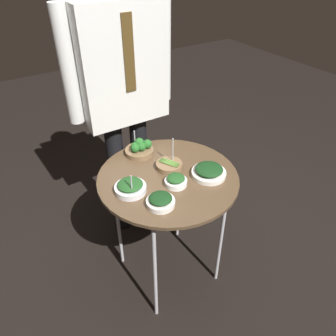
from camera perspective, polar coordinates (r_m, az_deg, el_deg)
name	(u,v)px	position (r m, az deg, el deg)	size (l,w,h in m)	color
ground_plane	(168,269)	(2.19, 0.00, -17.14)	(8.00, 8.00, 0.00)	black
serving_cart	(168,184)	(1.69, 0.00, -2.77)	(0.72, 0.72, 0.75)	brown
bowl_asparagus_back_left	(169,165)	(1.70, 0.22, 0.50)	(0.14, 0.14, 0.16)	brown
bowl_spinach_front_left	(176,181)	(1.59, 1.38, -2.24)	(0.11, 0.11, 0.05)	white
bowl_broccoli_center	(140,149)	(1.82, -4.94, 3.40)	(0.16, 0.16, 0.12)	brown
bowl_spinach_front_right	(130,187)	(1.56, -6.57, -3.36)	(0.15, 0.15, 0.12)	silver
bowl_spinach_mid_left	(209,172)	(1.66, 7.13, -0.61)	(0.18, 0.18, 0.06)	silver
bowl_spinach_front_center	(161,201)	(1.48, -1.31, -5.75)	(0.13, 0.13, 0.05)	silver
waiter_figure	(121,78)	(1.89, -8.20, 15.30)	(0.64, 0.24, 1.73)	black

